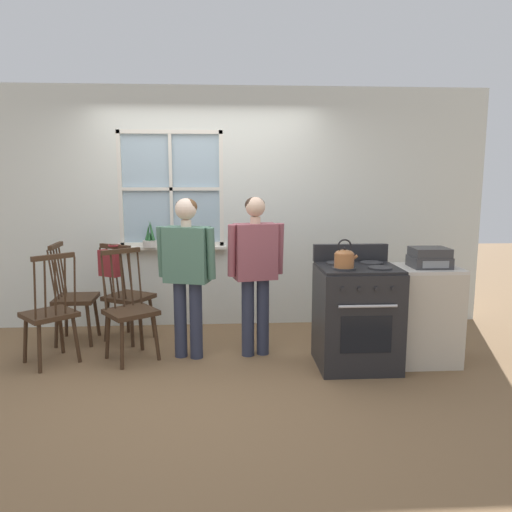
{
  "coord_description": "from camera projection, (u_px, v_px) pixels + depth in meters",
  "views": [
    {
      "loc": [
        0.21,
        -4.3,
        1.72
      ],
      "look_at": [
        0.49,
        0.16,
        1.0
      ],
      "focal_mm": 35.0,
      "sensor_mm": 36.0,
      "label": 1
    }
  ],
  "objects": [
    {
      "name": "side_counter",
      "position": [
        425.0,
        315.0,
        4.61
      ],
      "size": [
        0.55,
        0.5,
        0.9
      ],
      "color": "beige",
      "rests_on": "ground_plane"
    },
    {
      "name": "chair_center_cluster",
      "position": [
        130.0,
        311.0,
        4.67
      ],
      "size": [
        0.57,
        0.57,
        1.04
      ],
      "rotation": [
        0.0,
        0.0,
        0.61
      ],
      "color": "#3D2819",
      "rests_on": "ground_plane"
    },
    {
      "name": "ground_plane",
      "position": [
        203.0,
        369.0,
        4.5
      ],
      "size": [
        16.0,
        16.0,
        0.0
      ],
      "primitive_type": "plane",
      "color": "brown"
    },
    {
      "name": "stereo",
      "position": [
        429.0,
        258.0,
        4.51
      ],
      "size": [
        0.34,
        0.29,
        0.18
      ],
      "color": "#38383A",
      "rests_on": "side_counter"
    },
    {
      "name": "wall_back",
      "position": [
        209.0,
        210.0,
        5.67
      ],
      "size": [
        6.4,
        0.16,
        2.7
      ],
      "color": "silver",
      "rests_on": "ground_plane"
    },
    {
      "name": "kettle",
      "position": [
        344.0,
        258.0,
        4.29
      ],
      "size": [
        0.21,
        0.17,
        0.25
      ],
      "color": "#A86638",
      "rests_on": "stove"
    },
    {
      "name": "chair_near_wall",
      "position": [
        50.0,
        314.0,
        4.56
      ],
      "size": [
        0.58,
        0.58,
        1.04
      ],
      "rotation": [
        0.0,
        0.0,
        -2.41
      ],
      "color": "#3D2819",
      "rests_on": "ground_plane"
    },
    {
      "name": "stove",
      "position": [
        356.0,
        315.0,
        4.52
      ],
      "size": [
        0.71,
        0.68,
        1.08
      ],
      "color": "#232326",
      "rests_on": "ground_plane"
    },
    {
      "name": "chair_by_window",
      "position": [
        127.0,
        297.0,
        5.21
      ],
      "size": [
        0.57,
        0.56,
        1.04
      ],
      "rotation": [
        0.0,
        0.0,
        2.6
      ],
      "color": "#3D2819",
      "rests_on": "ground_plane"
    },
    {
      "name": "person_elderly_left",
      "position": [
        187.0,
        263.0,
        4.64
      ],
      "size": [
        0.57,
        0.32,
        1.52
      ],
      "rotation": [
        0.0,
        0.0,
        -0.28
      ],
      "color": "#2D3347",
      "rests_on": "ground_plane"
    },
    {
      "name": "handbag",
      "position": [
        110.0,
        263.0,
        4.94
      ],
      "size": [
        0.24,
        0.25,
        0.31
      ],
      "color": "maroon",
      "rests_on": "chair_by_window"
    },
    {
      "name": "person_teen_center",
      "position": [
        255.0,
        262.0,
        4.71
      ],
      "size": [
        0.55,
        0.29,
        1.53
      ],
      "rotation": [
        0.0,
        0.0,
        0.21
      ],
      "color": "#2D3347",
      "rests_on": "ground_plane"
    },
    {
      "name": "potted_plant",
      "position": [
        150.0,
        239.0,
        5.59
      ],
      "size": [
        0.16,
        0.16,
        0.31
      ],
      "color": "beige",
      "rests_on": "wall_back"
    },
    {
      "name": "chair_near_stove",
      "position": [
        74.0,
        298.0,
        5.16
      ],
      "size": [
        0.42,
        0.43,
        1.04
      ],
      "rotation": [
        0.0,
        0.0,
        1.6
      ],
      "color": "#3D2819",
      "rests_on": "ground_plane"
    }
  ]
}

